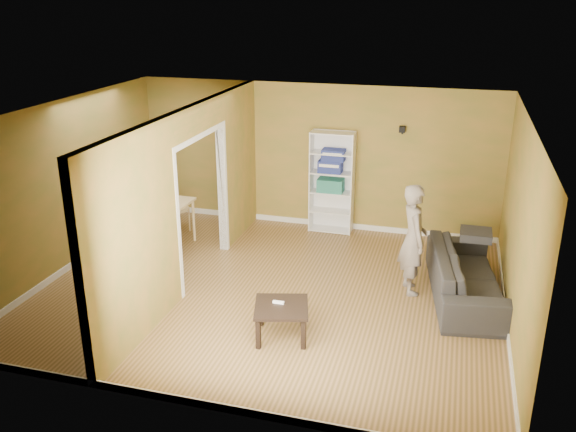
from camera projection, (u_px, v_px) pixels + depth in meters
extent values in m
plane|color=#986D44|center=(271.00, 290.00, 8.85)|extent=(6.50, 6.50, 0.00)
plane|color=white|center=(269.00, 112.00, 7.95)|extent=(6.50, 6.50, 0.00)
plane|color=#AB7B35|center=(316.00, 157.00, 10.89)|extent=(6.50, 0.00, 6.50)
plane|color=#AB7B35|center=(186.00, 296.00, 5.92)|extent=(6.50, 0.00, 6.50)
plane|color=#AB7B35|center=(66.00, 187.00, 9.23)|extent=(0.00, 5.50, 5.50)
plane|color=#AB7B35|center=(519.00, 229.00, 7.58)|extent=(0.00, 5.50, 5.50)
cube|color=black|center=(402.00, 129.00, 10.24)|extent=(0.10, 0.10, 0.10)
imported|color=black|center=(467.00, 268.00, 8.52)|extent=(2.42, 1.31, 0.88)
imported|color=slate|center=(414.00, 230.00, 8.52)|extent=(0.83, 0.73, 1.89)
cube|color=white|center=(311.00, 181.00, 10.85)|extent=(0.02, 0.34, 1.82)
cube|color=white|center=(353.00, 184.00, 10.66)|extent=(0.02, 0.34, 1.82)
cube|color=white|center=(334.00, 180.00, 10.90)|extent=(0.77, 0.02, 1.82)
cube|color=white|center=(331.00, 229.00, 11.07)|extent=(0.73, 0.34, 0.02)
cube|color=white|center=(331.00, 211.00, 10.94)|extent=(0.73, 0.34, 0.02)
cube|color=white|center=(332.00, 192.00, 10.82)|extent=(0.73, 0.34, 0.02)
cube|color=white|center=(332.00, 173.00, 10.70)|extent=(0.73, 0.34, 0.02)
cube|color=white|center=(333.00, 153.00, 10.57)|extent=(0.73, 0.34, 0.02)
cube|color=white|center=(333.00, 133.00, 10.45)|extent=(0.73, 0.34, 0.02)
cube|color=#155443|center=(331.00, 185.00, 10.78)|extent=(0.45, 0.29, 0.23)
cube|color=#181A48|center=(330.00, 166.00, 10.67)|extent=(0.41, 0.27, 0.21)
cube|color=#102047|center=(334.00, 155.00, 10.58)|extent=(0.40, 0.26, 0.20)
cube|color=black|center=(281.00, 307.00, 7.52)|extent=(0.66, 0.66, 0.04)
cube|color=black|center=(254.00, 331.00, 7.42)|extent=(0.05, 0.05, 0.40)
cube|color=black|center=(297.00, 337.00, 7.28)|extent=(0.05, 0.05, 0.40)
cube|color=black|center=(267.00, 309.00, 7.91)|extent=(0.05, 0.05, 0.40)
cube|color=black|center=(308.00, 315.00, 7.78)|extent=(0.05, 0.05, 0.40)
cube|color=white|center=(278.00, 302.00, 7.57)|extent=(0.14, 0.04, 0.03)
cube|color=tan|center=(152.00, 202.00, 10.19)|extent=(1.25, 0.83, 0.04)
cylinder|color=tan|center=(112.00, 228.00, 10.14)|extent=(0.05, 0.05, 0.74)
cylinder|color=tan|center=(175.00, 235.00, 9.85)|extent=(0.05, 0.05, 0.74)
cylinder|color=tan|center=(134.00, 214.00, 10.80)|extent=(0.05, 0.05, 0.74)
cylinder|color=tan|center=(194.00, 220.00, 10.51)|extent=(0.05, 0.05, 0.74)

